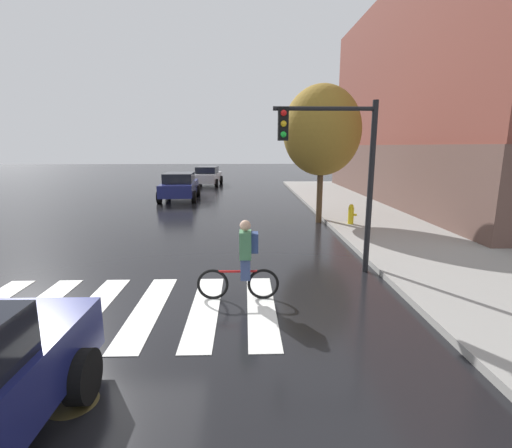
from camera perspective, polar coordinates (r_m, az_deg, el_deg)
The scene contains 9 objects.
ground_plane at distance 7.81m, azimuth -18.17°, elevation -12.47°, with size 120.00×120.00×0.00m, color black.
crosswalk_stripes at distance 7.89m, azimuth -20.33°, elevation -12.31°, with size 6.12×3.32×0.01m.
manhole_cover at distance 5.64m, azimuth -26.45°, elevation -23.37°, with size 0.64×0.64×0.01m, color #473D1E.
sedan_mid at distance 22.60m, azimuth -11.70°, elevation 5.79°, with size 2.32×4.68×1.59m.
sedan_far at distance 30.56m, azimuth -7.48°, elevation 7.40°, with size 2.29×4.49×1.51m.
cyclist at distance 7.63m, azimuth -1.88°, elevation -5.65°, with size 1.71×0.36×1.69m.
traffic_light_near at distance 9.19m, azimuth 12.52°, elevation 9.87°, with size 2.47×0.28×4.20m.
fire_hydrant at distance 14.92m, azimuth 14.44°, elevation 1.47°, with size 0.33×0.22×0.78m.
street_tree_near at distance 15.49m, azimuth 10.11°, elevation 13.97°, with size 3.12×3.12×5.55m.
Camera 1 is at (2.17, -6.81, 3.15)m, focal length 25.95 mm.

